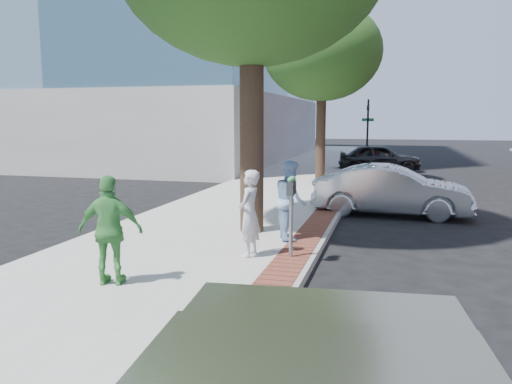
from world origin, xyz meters
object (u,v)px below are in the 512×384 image
(person_gray, at_px, (249,213))
(sedan_silver, at_px, (392,191))
(person_officer, at_px, (290,200))
(person_green, at_px, (110,230))
(bg_car, at_px, (379,158))
(parking_meter, at_px, (291,200))

(person_gray, xyz_separation_m, sedan_silver, (2.48, 5.48, -0.25))
(sedan_silver, bearing_deg, person_gray, 158.02)
(person_officer, bearing_deg, sedan_silver, -47.82)
(person_gray, bearing_deg, person_green, -32.55)
(person_officer, height_order, person_green, person_green)
(person_gray, bearing_deg, bg_car, 178.86)
(person_officer, bearing_deg, bg_car, -25.66)
(person_officer, height_order, bg_car, person_officer)
(bg_car, bearing_deg, parking_meter, 168.91)
(person_officer, bearing_deg, parking_meter, 171.29)
(bg_car, bearing_deg, sedan_silver, 175.54)
(person_officer, height_order, sedan_silver, person_officer)
(bg_car, bearing_deg, person_gray, 166.51)
(person_gray, bearing_deg, person_officer, 168.31)
(sedan_silver, bearing_deg, parking_meter, 164.47)
(person_officer, xyz_separation_m, sedan_silver, (2.03, 3.97, -0.28))
(sedan_silver, bearing_deg, bg_car, 5.41)
(person_gray, height_order, bg_car, person_gray)
(parking_meter, height_order, person_gray, person_gray)
(sedan_silver, relative_size, bg_car, 1.03)
(person_officer, bearing_deg, person_gray, 142.75)
(bg_car, bearing_deg, person_green, 162.62)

